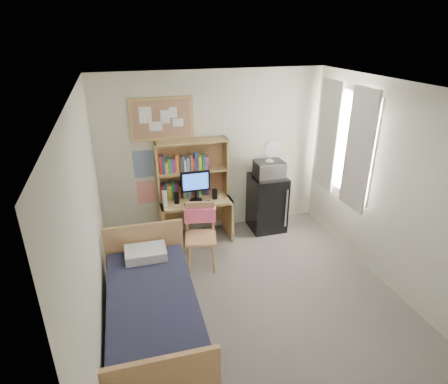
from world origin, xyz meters
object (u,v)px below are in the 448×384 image
object	(u,v)px
mini_fridge	(267,203)
monitor	(196,187)
desk_fan	(270,152)
bed	(153,315)
speaker_left	(176,198)
speaker_right	(215,194)
desk_chair	(201,237)
microwave	(269,169)
bulletin_board	(162,119)
desk	(196,219)

from	to	relation	value
mini_fridge	monitor	distance (m)	1.30
mini_fridge	desk_fan	size ratio (longest dim) A/B	2.93
bed	speaker_left	size ratio (longest dim) A/B	11.23
speaker_left	desk_fan	size ratio (longest dim) A/B	0.54
mini_fridge	speaker_right	size ratio (longest dim) A/B	5.89
bed	desk_fan	size ratio (longest dim) A/B	6.01
mini_fridge	desk_chair	bearing A→B (deg)	-148.55
microwave	monitor	bearing A→B (deg)	-177.24
bulletin_board	mini_fridge	distance (m)	2.19
bulletin_board	desk_fan	xyz separation A→B (m)	(1.62, -0.30, -0.56)
speaker_right	desk_fan	world-z (taller)	desk_fan
bulletin_board	desk	size ratio (longest dim) A/B	0.85
desk_fan	speaker_right	bearing A→B (deg)	-176.46
bulletin_board	microwave	xyz separation A→B (m)	(1.62, -0.30, -0.85)
bulletin_board	monitor	size ratio (longest dim) A/B	1.98
speaker_right	desk_fan	size ratio (longest dim) A/B	0.50
monitor	microwave	distance (m)	1.23
desk_chair	bed	world-z (taller)	desk_chair
monitor	desk_chair	bearing A→B (deg)	-97.45
mini_fridge	desk_fan	distance (m)	0.89
bulletin_board	bed	distance (m)	2.79
desk	speaker_left	bearing A→B (deg)	-168.69
bulletin_board	bed	xyz separation A→B (m)	(-0.50, -2.19, -1.65)
microwave	desk_fan	xyz separation A→B (m)	(0.00, 0.00, 0.29)
bed	desk_fan	distance (m)	3.04
desk	speaker_left	xyz separation A→B (m)	(-0.30, -0.06, 0.43)
bulletin_board	mini_fridge	bearing A→B (deg)	-9.86
speaker_left	microwave	world-z (taller)	microwave
mini_fridge	monitor	size ratio (longest dim) A/B	1.98
mini_fridge	bed	size ratio (longest dim) A/B	0.49
bed	mini_fridge	bearing A→B (deg)	43.45
monitor	speaker_right	distance (m)	0.34
desk_chair	microwave	xyz separation A→B (m)	(1.32, 0.76, 0.60)
monitor	microwave	size ratio (longest dim) A/B	1.06
speaker_right	bulletin_board	bearing A→B (deg)	154.04
desk_chair	desk_fan	bearing A→B (deg)	42.41
desk_chair	bed	size ratio (longest dim) A/B	0.48
bulletin_board	monitor	bearing A→B (deg)	-40.75
speaker_right	microwave	xyz separation A→B (m)	(0.92, 0.04, 0.30)
bed	speaker_right	bearing A→B (deg)	58.37
desk_chair	bed	xyz separation A→B (m)	(-0.80, -1.13, -0.20)
bulletin_board	speaker_left	distance (m)	1.20
monitor	microwave	world-z (taller)	microwave
desk	mini_fridge	world-z (taller)	mini_fridge
desk_chair	monitor	world-z (taller)	monitor
desk	bulletin_board	bearing A→B (deg)	144.96
desk_fan	desk	bearing A→B (deg)	179.93
monitor	speaker_left	distance (m)	0.34
desk	speaker_right	xyz separation A→B (m)	(0.30, -0.06, 0.43)
desk	microwave	world-z (taller)	microwave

